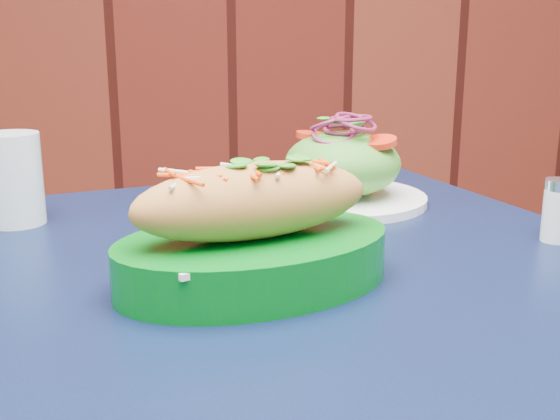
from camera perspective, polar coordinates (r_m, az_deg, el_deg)
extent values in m
cube|color=black|center=(0.76, -0.92, -5.03)|extent=(1.00, 1.00, 0.03)
cylinder|color=black|center=(1.32, 7.35, -13.98)|extent=(0.04, 0.04, 0.72)
cube|color=white|center=(0.67, -2.11, -2.46)|extent=(0.24, 0.20, 0.01)
ellipsoid|color=#C87F3F|center=(0.66, -2.15, 0.79)|extent=(0.26, 0.17, 0.07)
cylinder|color=white|center=(1.00, 5.03, 0.92)|extent=(0.24, 0.24, 0.01)
ellipsoid|color=#4C992D|center=(0.98, 5.10, 3.79)|extent=(0.16, 0.16, 0.09)
cylinder|color=red|center=(0.96, 8.08, 5.78)|extent=(0.05, 0.05, 0.01)
cylinder|color=red|center=(1.00, 2.66, 6.33)|extent=(0.05, 0.05, 0.01)
cylinder|color=red|center=(1.03, 4.64, 6.48)|extent=(0.05, 0.05, 0.01)
torus|color=maroon|center=(0.98, 5.17, 6.65)|extent=(0.06, 0.06, 0.01)
torus|color=maroon|center=(0.98, 5.17, 6.88)|extent=(0.06, 0.06, 0.01)
torus|color=maroon|center=(0.98, 5.18, 7.12)|extent=(0.06, 0.06, 0.01)
torus|color=maroon|center=(0.97, 5.18, 7.35)|extent=(0.06, 0.06, 0.01)
torus|color=maroon|center=(0.97, 5.19, 7.58)|extent=(0.06, 0.06, 0.01)
torus|color=maroon|center=(0.97, 5.19, 7.82)|extent=(0.06, 0.06, 0.01)
cylinder|color=silver|center=(0.94, -20.85, 2.37)|extent=(0.07, 0.07, 0.12)
cylinder|color=white|center=(0.87, 21.59, -0.43)|extent=(0.03, 0.03, 0.06)
cylinder|color=silver|center=(0.86, 21.82, 1.93)|extent=(0.03, 0.03, 0.01)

